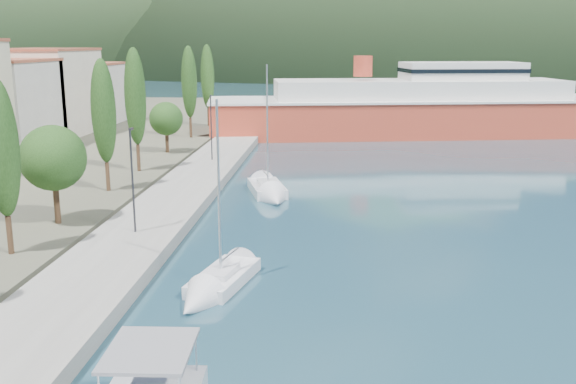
{
  "coord_description": "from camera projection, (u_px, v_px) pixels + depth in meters",
  "views": [
    {
      "loc": [
        2.51,
        -20.49,
        11.53
      ],
      "look_at": [
        0.0,
        14.0,
        3.5
      ],
      "focal_mm": 40.0,
      "sensor_mm": 36.0,
      "label": 1
    }
  ],
  "objects": [
    {
      "name": "quay",
      "position": [
        181.0,
        194.0,
        48.49
      ],
      "size": [
        5.0,
        88.0,
        0.8
      ],
      "primitive_type": "cube",
      "color": "gray",
      "rests_on": "ground"
    },
    {
      "name": "lamp_posts",
      "position": [
        133.0,
        176.0,
        36.86
      ],
      "size": [
        0.15,
        47.85,
        6.06
      ],
      "color": "#2D2D33",
      "rests_on": "quay"
    },
    {
      "name": "sailboat_near",
      "position": [
        210.0,
        291.0,
        29.91
      ],
      "size": [
        3.59,
        7.15,
        9.86
      ],
      "color": "silver",
      "rests_on": "ground"
    },
    {
      "name": "ground",
      "position": [
        323.0,
        98.0,
        139.27
      ],
      "size": [
        1400.0,
        1400.0,
        0.0
      ],
      "primitive_type": "plane",
      "color": "#214453"
    },
    {
      "name": "sailboat_mid",
      "position": [
        271.0,
        194.0,
        48.9
      ],
      "size": [
        4.28,
        7.8,
        10.93
      ],
      "color": "silver",
      "rests_on": "ground"
    },
    {
      "name": "tree_row",
      "position": [
        125.0,
        115.0,
        51.91
      ],
      "size": [
        3.99,
        64.56,
        10.74
      ],
      "color": "#47301E",
      "rests_on": "land_strip"
    },
    {
      "name": "ferry",
      "position": [
        420.0,
        110.0,
        82.2
      ],
      "size": [
        54.39,
        19.33,
        10.58
      ],
      "color": "#C4402A",
      "rests_on": "ground"
    }
  ]
}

